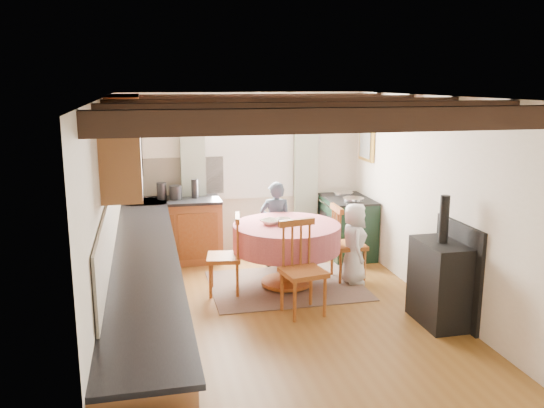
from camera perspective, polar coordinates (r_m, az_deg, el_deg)
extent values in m
cube|color=brown|center=(6.23, 1.67, -11.95)|extent=(3.60, 5.50, 0.00)
cube|color=white|center=(5.68, 1.82, 10.70)|extent=(3.60, 5.50, 0.00)
cube|color=silver|center=(8.48, -2.93, 3.07)|extent=(3.60, 0.00, 2.40)
cube|color=silver|center=(3.38, 13.78, -11.74)|extent=(3.60, 0.00, 2.40)
cube|color=silver|center=(5.67, -16.16, -2.04)|extent=(0.00, 5.50, 2.40)
cube|color=silver|center=(6.52, 17.25, -0.28)|extent=(0.00, 5.50, 2.40)
cube|color=black|center=(3.79, 9.56, 8.39)|extent=(3.60, 0.16, 0.16)
cube|color=black|center=(4.73, 4.92, 9.25)|extent=(3.60, 0.16, 0.16)
cube|color=black|center=(5.68, 1.82, 9.80)|extent=(3.60, 0.16, 0.16)
cube|color=black|center=(6.66, -0.39, 10.17)|extent=(3.60, 0.16, 0.16)
cube|color=black|center=(7.64, -2.03, 10.43)|extent=(3.60, 0.16, 0.16)
cube|color=beige|center=(5.96, -15.81, -1.34)|extent=(0.02, 4.50, 0.55)
cube|color=beige|center=(8.35, -9.69, 2.76)|extent=(1.40, 0.02, 0.55)
cube|color=brown|center=(5.89, -12.76, -9.09)|extent=(0.60, 5.30, 0.88)
cube|color=brown|center=(8.23, -9.74, -2.79)|extent=(1.30, 0.60, 0.88)
cube|color=black|center=(5.74, -12.78, -4.80)|extent=(0.64, 5.30, 0.04)
cube|color=black|center=(8.11, -9.84, 0.31)|extent=(1.30, 0.64, 0.04)
cube|color=brown|center=(6.73, -14.55, 6.72)|extent=(0.34, 1.80, 0.90)
cube|color=brown|center=(5.24, -14.92, 4.68)|extent=(0.34, 0.90, 0.70)
cube|color=white|center=(8.43, -2.27, 5.76)|extent=(1.34, 0.03, 1.54)
cube|color=white|center=(8.43, -2.28, 5.77)|extent=(1.20, 0.01, 1.40)
cube|color=#8DA984|center=(8.30, -7.91, 2.07)|extent=(0.35, 0.10, 2.10)
cube|color=#8DA984|center=(8.61, 3.43, 2.53)|extent=(0.35, 0.10, 2.10)
cylinder|color=black|center=(8.30, -2.20, 9.82)|extent=(2.00, 0.03, 0.03)
cube|color=gold|center=(8.47, 9.52, 6.32)|extent=(0.04, 0.50, 0.60)
cylinder|color=silver|center=(8.63, 4.00, 6.56)|extent=(0.30, 0.02, 0.30)
cube|color=brown|center=(7.29, 1.45, -8.20)|extent=(1.92, 1.49, 0.01)
imported|color=#313F4F|center=(7.88, 0.36, -2.06)|extent=(0.47, 0.34, 1.21)
imported|color=silver|center=(7.33, 8.28, -3.95)|extent=(0.43, 0.57, 1.05)
imported|color=silver|center=(7.04, -0.15, -1.81)|extent=(0.33, 0.33, 0.06)
imported|color=silver|center=(7.08, 1.12, -1.71)|extent=(0.23, 0.23, 0.06)
imported|color=silver|center=(6.96, 0.92, -1.87)|extent=(0.10, 0.10, 0.08)
cylinder|color=#262628|center=(8.13, -11.06, 1.31)|extent=(0.14, 0.14, 0.24)
cylinder|color=#262628|center=(8.10, -9.69, 1.16)|extent=(0.18, 0.18, 0.20)
cylinder|color=#262628|center=(8.14, -7.79, 1.54)|extent=(0.10, 0.10, 0.27)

